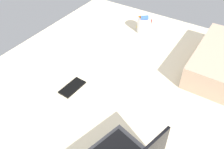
% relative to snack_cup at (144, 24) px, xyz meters
% --- Properties ---
extents(bed_mattress, '(1.80, 1.40, 0.18)m').
position_rel_snack_cup_xyz_m(bed_mattress, '(0.62, 0.10, -0.15)').
color(bed_mattress, beige).
rests_on(bed_mattress, ground).
extents(snack_cup, '(0.09, 0.10, 0.14)m').
position_rel_snack_cup_xyz_m(snack_cup, '(0.00, 0.00, 0.00)').
color(snack_cup, silver).
rests_on(snack_cup, bed_mattress).
extents(cell_phone, '(0.14, 0.07, 0.01)m').
position_rel_snack_cup_xyz_m(cell_phone, '(0.69, -0.06, -0.06)').
color(cell_phone, black).
rests_on(cell_phone, bed_mattress).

